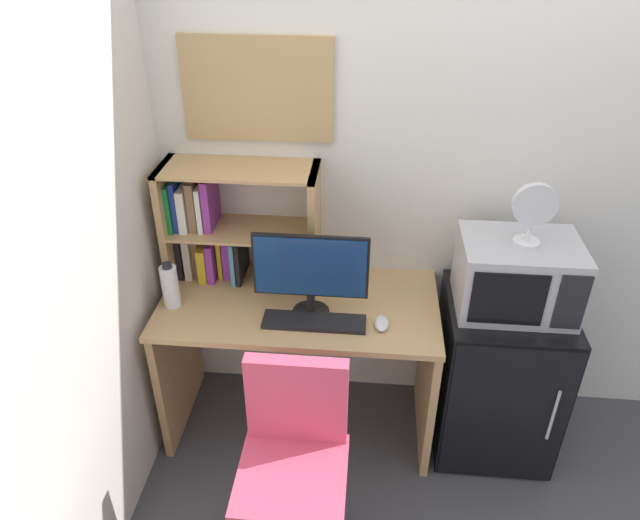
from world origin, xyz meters
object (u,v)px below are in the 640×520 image
object	(u,v)px
monitor	(311,271)
keyboard	(314,322)
computer_mouse	(382,323)
water_bottle	(170,286)
wall_corkboard	(257,90)
microwave	(517,275)
mini_fridge	(496,374)
desk_fan	(534,210)
hutch_bookshelf	(221,225)
desk_chair	(294,479)

from	to	relation	value
monitor	keyboard	world-z (taller)	monitor
monitor	computer_mouse	size ratio (longest dim) A/B	4.58
water_bottle	keyboard	bearing A→B (deg)	-6.79
wall_corkboard	computer_mouse	bearing A→B (deg)	-38.23
water_bottle	microwave	size ratio (longest dim) A/B	0.45
mini_fridge	desk_fan	bearing A→B (deg)	-16.33
monitor	microwave	size ratio (longest dim) A/B	1.00
hutch_bookshelf	keyboard	world-z (taller)	hutch_bookshelf
monitor	microwave	bearing A→B (deg)	6.03
monitor	water_bottle	world-z (taller)	monitor
keyboard	microwave	distance (m)	0.89
water_bottle	monitor	bearing A→B (deg)	-0.51
wall_corkboard	keyboard	bearing A→B (deg)	-58.26
desk_fan	wall_corkboard	bearing A→B (deg)	165.21
microwave	wall_corkboard	bearing A→B (deg)	165.36
keyboard	mini_fridge	bearing A→B (deg)	10.69
desk_fan	desk_chair	distance (m)	1.42
computer_mouse	desk_fan	world-z (taller)	desk_fan
water_bottle	mini_fridge	xyz separation A→B (m)	(1.51, 0.08, -0.47)
water_bottle	microwave	world-z (taller)	microwave
monitor	microwave	xyz separation A→B (m)	(0.88, 0.09, -0.03)
monitor	desk_fan	bearing A→B (deg)	5.59
microwave	hutch_bookshelf	bearing A→B (deg)	172.14
microwave	wall_corkboard	size ratio (longest dim) A/B	0.76
microwave	desk_fan	world-z (taller)	desk_fan
keyboard	computer_mouse	world-z (taller)	computer_mouse
microwave	desk_fan	size ratio (longest dim) A/B	1.83
monitor	wall_corkboard	xyz separation A→B (m)	(-0.26, 0.39, 0.65)
monitor	water_bottle	distance (m)	0.64
mini_fridge	desk_fan	xyz separation A→B (m)	(0.01, -0.00, 0.88)
hutch_bookshelf	mini_fridge	size ratio (longest dim) A/B	0.88
monitor	desk_chair	world-z (taller)	monitor
keyboard	wall_corkboard	bearing A→B (deg)	121.74
water_bottle	desk_chair	xyz separation A→B (m)	(0.62, -0.59, -0.47)
hutch_bookshelf	desk_fan	size ratio (longest dim) A/B	2.61
mini_fridge	computer_mouse	bearing A→B (deg)	-164.89
hutch_bookshelf	desk_fan	world-z (taller)	desk_fan
hutch_bookshelf	keyboard	bearing A→B (deg)	-36.48
wall_corkboard	desk_fan	bearing A→B (deg)	-14.79
keyboard	water_bottle	distance (m)	0.66
desk_chair	water_bottle	bearing A→B (deg)	136.40
keyboard	microwave	world-z (taller)	microwave
desk_chair	desk_fan	bearing A→B (deg)	37.02
hutch_bookshelf	desk_chair	world-z (taller)	hutch_bookshelf
computer_mouse	mini_fridge	bearing A→B (deg)	15.11
mini_fridge	desk_chair	bearing A→B (deg)	-142.57
monitor	desk_fan	distance (m)	0.94
desk_fan	wall_corkboard	world-z (taller)	wall_corkboard
monitor	desk_chair	size ratio (longest dim) A/B	0.55
water_bottle	wall_corkboard	size ratio (longest dim) A/B	0.34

